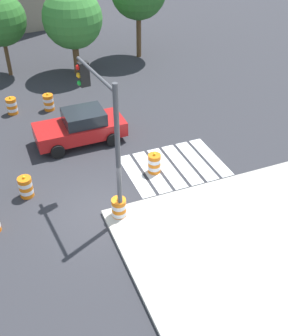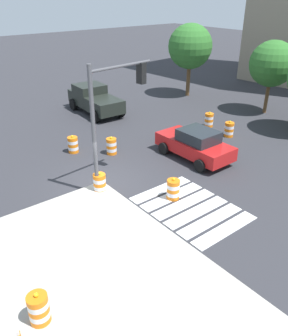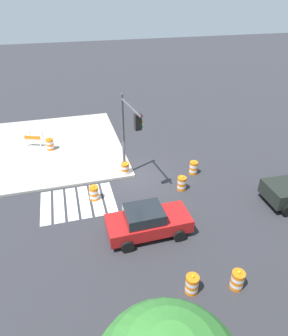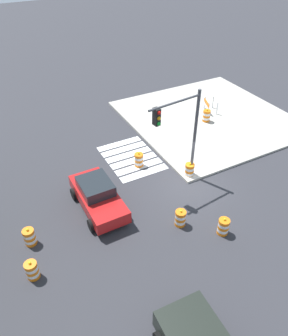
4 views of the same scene
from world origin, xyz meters
name	(u,v)px [view 3 (image 3 of 4)]	position (x,y,z in m)	size (l,w,h in m)	color
ground_plane	(135,177)	(0.00, 0.00, 0.00)	(120.00, 120.00, 0.00)	#2D2D33
sidewalk_corner	(44,148)	(6.00, -6.00, 0.07)	(12.00, 12.00, 0.15)	#ADA89E
crosswalk_stripes	(78,202)	(4.00, 1.80, 0.01)	(4.35, 3.20, 0.02)	silver
sports_car	(147,221)	(0.70, 5.41, 0.81)	(4.31, 2.16, 1.63)	red
traffic_barrel_near_corner	(94,193)	(2.99, 1.74, 0.45)	(0.56, 0.56, 1.02)	orange
traffic_barrel_crosswalk_end	(192,284)	(-0.14, 9.26, 0.45)	(0.56, 0.56, 1.02)	orange
traffic_barrel_median_near	(193,168)	(-3.99, 0.62, 0.45)	(0.56, 0.56, 1.02)	orange
traffic_barrel_median_far	(237,280)	(-2.08, 9.59, 0.45)	(0.56, 0.56, 1.02)	orange
traffic_barrel_far_curb	(125,169)	(0.58, -0.48, 0.45)	(0.56, 0.56, 1.02)	orange
traffic_barrel_lane_center	(182,183)	(-2.50, 2.19, 0.45)	(0.56, 0.56, 1.02)	orange
traffic_barrel_on_sidewalk	(50,144)	(5.48, -5.39, 0.60)	(0.56, 0.56, 1.02)	orange
construction_barricade	(34,139)	(6.73, -6.49, 0.72)	(1.43, 1.16, 1.00)	silver
traffic_light_pole	(129,128)	(0.46, 0.53, 3.91)	(0.67, 3.28, 5.50)	#4C4C51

